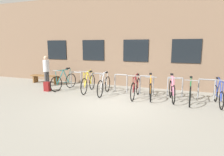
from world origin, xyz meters
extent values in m
plane|color=gray|center=(0.00, 0.00, 0.00)|extent=(42.00, 42.00, 0.00)
cube|color=#7A604C|center=(0.00, 5.77, 2.40)|extent=(28.00, 5.13, 4.80)
cube|color=black|center=(-4.80, 3.18, 1.89)|extent=(1.30, 0.04, 1.11)
cube|color=black|center=(-2.40, 3.18, 1.89)|extent=(1.30, 0.04, 1.11)
cube|color=black|center=(0.00, 3.18, 1.89)|extent=(1.30, 0.04, 1.11)
cube|color=black|center=(2.40, 3.18, 1.89)|extent=(1.30, 0.04, 1.11)
cylinder|color=gray|center=(-3.05, 1.90, 0.41)|extent=(0.05, 0.05, 0.81)
cylinder|color=gray|center=(-2.46, 1.90, 0.41)|extent=(0.05, 0.05, 0.81)
cylinder|color=gray|center=(-2.76, 1.90, 0.81)|extent=(0.59, 0.05, 0.05)
cylinder|color=gray|center=(-1.85, 1.90, 0.41)|extent=(0.05, 0.05, 0.81)
cylinder|color=gray|center=(-1.26, 1.90, 0.41)|extent=(0.05, 0.05, 0.81)
cylinder|color=gray|center=(-1.56, 1.90, 0.81)|extent=(0.59, 0.05, 0.05)
cylinder|color=gray|center=(-0.65, 1.90, 0.41)|extent=(0.05, 0.05, 0.81)
cylinder|color=gray|center=(-0.06, 1.90, 0.41)|extent=(0.05, 0.05, 0.81)
cylinder|color=gray|center=(-0.36, 1.90, 0.81)|extent=(0.59, 0.05, 0.05)
cylinder|color=gray|center=(0.55, 1.90, 0.41)|extent=(0.05, 0.05, 0.81)
cylinder|color=gray|center=(1.14, 1.90, 0.41)|extent=(0.05, 0.05, 0.81)
cylinder|color=gray|center=(0.84, 1.90, 0.81)|extent=(0.59, 0.05, 0.05)
cylinder|color=gray|center=(1.75, 1.90, 0.41)|extent=(0.05, 0.05, 0.81)
cylinder|color=gray|center=(2.34, 1.90, 0.41)|extent=(0.05, 0.05, 0.81)
cylinder|color=gray|center=(2.04, 1.90, 0.81)|extent=(0.59, 0.05, 0.05)
cylinder|color=gray|center=(2.95, 1.90, 0.41)|extent=(0.05, 0.05, 0.81)
cylinder|color=gray|center=(3.54, 1.90, 0.41)|extent=(0.05, 0.05, 0.81)
cylinder|color=gray|center=(3.24, 1.90, 0.81)|extent=(0.59, 0.05, 0.05)
torus|color=black|center=(-1.87, 1.94, 0.35)|extent=(0.13, 0.75, 0.75)
torus|color=black|center=(-1.74, 0.88, 0.35)|extent=(0.13, 0.75, 0.75)
cylinder|color=yellow|center=(-1.78, 1.17, 0.64)|extent=(0.10, 0.51, 0.70)
cylinder|color=yellow|center=(-1.83, 1.59, 0.59)|extent=(0.08, 0.38, 0.59)
cylinder|color=yellow|center=(-1.80, 1.35, 0.93)|extent=(0.14, 0.83, 0.14)
cylinder|color=yellow|center=(-1.84, 1.67, 0.33)|extent=(0.09, 0.53, 0.08)
cylinder|color=yellow|center=(-1.86, 1.85, 0.61)|extent=(0.05, 0.20, 0.53)
cylinder|color=yellow|center=(-1.74, 0.91, 0.67)|extent=(0.04, 0.08, 0.63)
cube|color=black|center=(-1.85, 1.76, 0.90)|extent=(0.12, 0.21, 0.06)
cylinder|color=gray|center=(-1.75, 0.93, 1.01)|extent=(0.44, 0.08, 0.03)
torus|color=black|center=(2.64, 1.73, 0.36)|extent=(0.06, 0.76, 0.75)
torus|color=black|center=(2.61, 0.68, 0.36)|extent=(0.06, 0.76, 0.75)
cylinder|color=#1E7238|center=(2.62, 0.97, 0.61)|extent=(0.05, 0.50, 0.62)
cylinder|color=#1E7238|center=(2.63, 1.38, 0.60)|extent=(0.04, 0.38, 0.61)
cylinder|color=#1E7238|center=(2.62, 1.14, 0.90)|extent=(0.06, 0.82, 0.05)
cylinder|color=#1E7238|center=(2.63, 1.47, 0.33)|extent=(0.04, 0.53, 0.08)
cylinder|color=#1E7238|center=(2.63, 1.64, 0.63)|extent=(0.03, 0.20, 0.54)
cylinder|color=#1E7238|center=(2.61, 0.71, 0.63)|extent=(0.03, 0.08, 0.55)
cube|color=black|center=(2.63, 1.55, 0.92)|extent=(0.10, 0.20, 0.06)
cylinder|color=gray|center=(2.61, 0.73, 0.94)|extent=(0.44, 0.04, 0.03)
torus|color=black|center=(1.02, 1.78, 0.35)|extent=(0.18, 0.74, 0.75)
torus|color=black|center=(1.20, 0.81, 0.35)|extent=(0.18, 0.74, 0.75)
cylinder|color=orange|center=(1.15, 1.08, 0.61)|extent=(0.13, 0.47, 0.64)
cylinder|color=orange|center=(1.08, 1.45, 0.62)|extent=(0.10, 0.35, 0.65)
cylinder|color=orange|center=(1.12, 1.23, 0.93)|extent=(0.18, 0.75, 0.06)
cylinder|color=orange|center=(1.06, 1.54, 0.33)|extent=(0.12, 0.49, 0.08)
cylinder|color=orange|center=(1.03, 1.69, 0.65)|extent=(0.06, 0.20, 0.59)
cylinder|color=orange|center=(1.20, 0.84, 0.63)|extent=(0.04, 0.08, 0.56)
cube|color=black|center=(1.05, 1.60, 0.97)|extent=(0.14, 0.22, 0.06)
cylinder|color=gray|center=(1.20, 0.86, 0.95)|extent=(0.44, 0.11, 0.03)
torus|color=black|center=(-0.97, 1.77, 0.35)|extent=(0.11, 0.74, 0.74)
torus|color=black|center=(-0.88, 0.70, 0.35)|extent=(0.11, 0.74, 0.74)
cylinder|color=#B7B7BC|center=(-0.90, 0.99, 0.64)|extent=(0.08, 0.52, 0.70)
cylinder|color=#B7B7BC|center=(-0.94, 1.41, 0.60)|extent=(0.07, 0.39, 0.62)
cylinder|color=#B7B7BC|center=(-0.92, 1.17, 0.94)|extent=(0.11, 0.85, 0.12)
cylinder|color=#B7B7BC|center=(-0.95, 1.50, 0.32)|extent=(0.07, 0.54, 0.08)
cylinder|color=#B7B7BC|center=(-0.97, 1.68, 0.63)|extent=(0.04, 0.20, 0.56)
cylinder|color=#B7B7BC|center=(-0.88, 0.72, 0.67)|extent=(0.03, 0.08, 0.63)
cube|color=black|center=(-0.96, 1.59, 0.93)|extent=(0.12, 0.21, 0.06)
cylinder|color=gray|center=(-0.88, 0.75, 1.01)|extent=(0.44, 0.07, 0.03)
torus|color=black|center=(0.50, 1.78, 0.35)|extent=(0.06, 0.75, 0.74)
torus|color=black|center=(0.53, 0.68, 0.35)|extent=(0.06, 0.75, 0.74)
cylinder|color=maroon|center=(0.52, 0.98, 0.62)|extent=(0.05, 0.53, 0.67)
cylinder|color=maroon|center=(0.51, 1.41, 0.59)|extent=(0.05, 0.40, 0.60)
cylinder|color=maroon|center=(0.51, 1.16, 0.91)|extent=(0.06, 0.87, 0.10)
cylinder|color=maroon|center=(0.50, 1.50, 0.33)|extent=(0.04, 0.55, 0.08)
cylinder|color=maroon|center=(0.50, 1.69, 0.62)|extent=(0.03, 0.20, 0.53)
cylinder|color=maroon|center=(0.53, 0.71, 0.65)|extent=(0.03, 0.08, 0.60)
cube|color=black|center=(0.50, 1.60, 0.91)|extent=(0.11, 0.20, 0.06)
cylinder|color=gray|center=(0.53, 0.73, 0.98)|extent=(0.44, 0.04, 0.03)
torus|color=black|center=(-3.06, 1.87, 0.35)|extent=(0.17, 0.74, 0.75)
torus|color=black|center=(-3.23, 0.89, 0.35)|extent=(0.17, 0.74, 0.75)
cylinder|color=teal|center=(-3.18, 1.16, 0.63)|extent=(0.12, 0.48, 0.67)
cylinder|color=teal|center=(-3.11, 1.54, 0.64)|extent=(0.10, 0.35, 0.70)
cylinder|color=teal|center=(-3.15, 1.32, 0.97)|extent=(0.17, 0.77, 0.07)
cylinder|color=teal|center=(-3.10, 1.63, 0.33)|extent=(0.11, 0.50, 0.08)
cylinder|color=teal|center=(-3.07, 1.79, 0.67)|extent=(0.06, 0.20, 0.64)
cylinder|color=teal|center=(-3.22, 0.91, 0.65)|extent=(0.04, 0.08, 0.60)
cube|color=black|center=(-3.09, 1.70, 1.01)|extent=(0.13, 0.21, 0.06)
cylinder|color=gray|center=(-3.22, 0.94, 0.98)|extent=(0.44, 0.10, 0.03)
torus|color=black|center=(1.88, 1.76, 0.34)|extent=(0.17, 0.72, 0.73)
torus|color=black|center=(2.05, 0.82, 0.34)|extent=(0.17, 0.72, 0.73)
cylinder|color=pink|center=(2.00, 1.08, 0.60)|extent=(0.12, 0.46, 0.64)
cylinder|color=pink|center=(1.93, 1.44, 0.63)|extent=(0.09, 0.33, 0.68)
cylinder|color=pink|center=(1.97, 1.23, 0.94)|extent=(0.17, 0.72, 0.08)
cylinder|color=pink|center=(1.92, 1.53, 0.32)|extent=(0.11, 0.48, 0.08)
cylinder|color=pink|center=(1.89, 1.67, 0.65)|extent=(0.06, 0.20, 0.63)
cylinder|color=pink|center=(2.04, 0.84, 0.63)|extent=(0.04, 0.08, 0.57)
cube|color=black|center=(1.91, 1.58, 0.99)|extent=(0.13, 0.21, 0.06)
cylinder|color=gray|center=(2.04, 0.87, 0.94)|extent=(0.44, 0.10, 0.03)
torus|color=black|center=(3.56, 1.77, 0.30)|extent=(0.07, 0.65, 0.64)
torus|color=black|center=(3.61, 0.75, 0.30)|extent=(0.07, 0.65, 0.64)
cylinder|color=#233893|center=(3.59, 1.03, 0.61)|extent=(0.06, 0.49, 0.72)
cylinder|color=#233893|center=(3.58, 1.42, 0.58)|extent=(0.05, 0.36, 0.67)
cylinder|color=#233893|center=(3.59, 1.20, 0.93)|extent=(0.07, 0.79, 0.09)
cylinder|color=#233893|center=(3.57, 1.51, 0.28)|extent=(0.05, 0.51, 0.07)
cylinder|color=#233893|center=(3.56, 1.68, 0.60)|extent=(0.03, 0.20, 0.61)
cylinder|color=#233893|center=(3.61, 0.78, 0.63)|extent=(0.03, 0.08, 0.66)
cube|color=black|center=(3.57, 1.59, 0.94)|extent=(0.11, 0.20, 0.06)
cylinder|color=gray|center=(3.61, 0.80, 0.99)|extent=(0.44, 0.05, 0.03)
cube|color=brown|center=(-5.05, 2.34, 0.43)|extent=(1.84, 0.40, 0.05)
cube|color=brown|center=(-5.79, 2.34, 0.20)|extent=(0.08, 0.36, 0.40)
cube|color=brown|center=(-4.32, 2.34, 0.20)|extent=(0.08, 0.36, 0.40)
cylinder|color=#3F3F42|center=(-4.44, 1.65, 0.39)|extent=(0.14, 0.14, 0.78)
cylinder|color=#3F3F42|center=(-4.50, 1.87, 0.39)|extent=(0.14, 0.14, 0.78)
cylinder|color=silver|center=(-4.47, 1.76, 1.09)|extent=(0.32, 0.32, 0.61)
sphere|color=#D1A889|center=(-4.47, 1.76, 1.50)|extent=(0.22, 0.22, 0.22)
cube|color=maroon|center=(-3.67, 0.79, 0.22)|extent=(0.29, 0.21, 0.44)
camera|label=1|loc=(2.35, -6.42, 2.14)|focal=30.68mm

